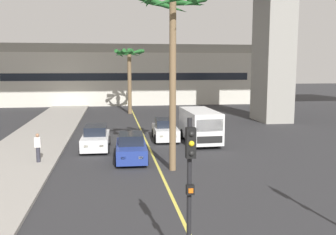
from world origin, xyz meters
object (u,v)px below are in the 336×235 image
car_queue_front (96,138)px  car_queue_third (131,148)px  car_queue_second (165,130)px  palm_tree_near_median (129,61)px  delivery_van (200,125)px  pedestrian_near_crosswalk (38,147)px  palm_tree_mid_median (173,20)px  traffic_light_median_near (190,177)px

car_queue_front → car_queue_third: size_ratio=1.00×
car_queue_second → palm_tree_near_median: palm_tree_near_median is taller
palm_tree_near_median → car_queue_second: bearing=-83.5°
delivery_van → pedestrian_near_crosswalk: 11.32m
delivery_van → palm_tree_mid_median: (-3.08, -6.80, 6.49)m
car_queue_front → delivery_van: delivery_van is taller
car_queue_front → palm_tree_mid_median: 10.05m
palm_tree_near_median → pedestrian_near_crosswalk: (-6.18, -22.34, -5.10)m
car_queue_third → pedestrian_near_crosswalk: (-5.19, -0.29, 0.28)m
traffic_light_median_near → palm_tree_mid_median: (1.21, 10.29, 5.06)m
car_queue_third → palm_tree_mid_median: palm_tree_mid_median is taller
traffic_light_median_near → palm_tree_near_median: 34.96m
delivery_van → pedestrian_near_crosswalk: delivery_van is taller
car_queue_third → palm_tree_near_median: (0.99, 22.05, 5.37)m
car_queue_front → pedestrian_near_crosswalk: pedestrian_near_crosswalk is taller
car_queue_front → palm_tree_mid_median: palm_tree_mid_median is taller
delivery_van → traffic_light_median_near: traffic_light_median_near is taller
pedestrian_near_crosswalk → car_queue_second: bearing=37.5°
palm_tree_mid_median → pedestrian_near_crosswalk: size_ratio=5.70×
car_queue_third → traffic_light_median_near: 12.94m
palm_tree_mid_median → traffic_light_median_near: bearing=-96.7°
car_queue_second → traffic_light_median_near: (-2.01, -18.64, 1.99)m
car_queue_front → delivery_van: (7.31, 1.03, 0.57)m
car_queue_second → palm_tree_near_median: 17.13m
car_queue_front → palm_tree_mid_median: size_ratio=0.45×
palm_tree_near_median → delivery_van: bearing=-76.8°
palm_tree_near_median → car_queue_front: bearing=-99.6°
palm_tree_near_median → pedestrian_near_crosswalk: 23.73m
delivery_van → traffic_light_median_near: bearing=-104.1°
traffic_light_median_near → car_queue_front: bearing=100.6°
traffic_light_median_near → palm_tree_near_median: palm_tree_near_median is taller
car_queue_front → delivery_van: 7.40m
traffic_light_median_near → pedestrian_near_crosswalk: 13.95m
car_queue_third → pedestrian_near_crosswalk: pedestrian_near_crosswalk is taller
traffic_light_median_near → palm_tree_mid_median: bearing=83.3°
car_queue_front → car_queue_third: bearing=-56.8°
car_queue_third → traffic_light_median_near: size_ratio=0.99×
car_queue_second → delivery_van: (2.29, -1.54, 0.57)m
car_queue_third → palm_tree_near_median: 22.71m
traffic_light_median_near → car_queue_third: bearing=93.8°
car_queue_second → palm_tree_mid_median: 10.96m
car_queue_front → car_queue_second: size_ratio=0.99×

